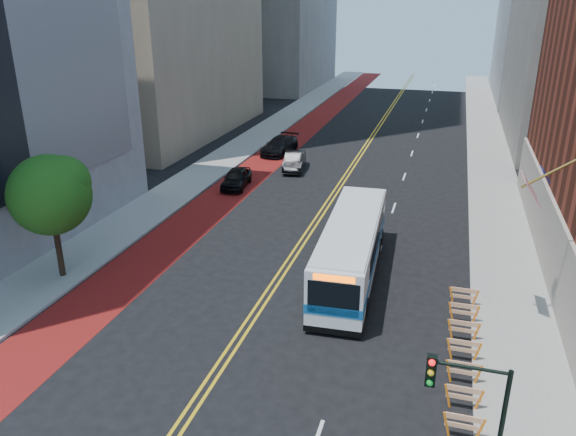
% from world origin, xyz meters
% --- Properties ---
extents(ground, '(160.00, 160.00, 0.00)m').
position_xyz_m(ground, '(0.00, 0.00, 0.00)').
color(ground, black).
rests_on(ground, ground).
extents(sidewalk_left, '(4.00, 140.00, 0.15)m').
position_xyz_m(sidewalk_left, '(-12.00, 30.00, 0.07)').
color(sidewalk_left, gray).
rests_on(sidewalk_left, ground).
extents(sidewalk_right, '(4.00, 140.00, 0.15)m').
position_xyz_m(sidewalk_right, '(12.00, 30.00, 0.07)').
color(sidewalk_right, gray).
rests_on(sidewalk_right, ground).
extents(bus_lane_paint, '(3.60, 140.00, 0.01)m').
position_xyz_m(bus_lane_paint, '(-8.10, 30.00, 0.00)').
color(bus_lane_paint, maroon).
rests_on(bus_lane_paint, ground).
extents(center_line_inner, '(0.14, 140.00, 0.01)m').
position_xyz_m(center_line_inner, '(-0.18, 30.00, 0.00)').
color(center_line_inner, gold).
rests_on(center_line_inner, ground).
extents(center_line_outer, '(0.14, 140.00, 0.01)m').
position_xyz_m(center_line_outer, '(0.18, 30.00, 0.00)').
color(center_line_outer, gold).
rests_on(center_line_outer, ground).
extents(lane_dashes, '(0.14, 98.20, 0.01)m').
position_xyz_m(lane_dashes, '(4.80, 38.00, 0.01)').
color(lane_dashes, silver).
rests_on(lane_dashes, ground).
extents(construction_barriers, '(1.42, 10.91, 1.00)m').
position_xyz_m(construction_barriers, '(9.60, 3.42, 0.68)').
color(construction_barriers, orange).
rests_on(construction_barriers, ground).
extents(street_tree, '(4.20, 4.20, 6.70)m').
position_xyz_m(street_tree, '(-11.24, 6.04, 4.91)').
color(street_tree, black).
rests_on(street_tree, sidewalk_left).
extents(traffic_signal, '(2.21, 0.34, 5.07)m').
position_xyz_m(traffic_signal, '(9.41, -3.51, 3.72)').
color(traffic_signal, black).
rests_on(traffic_signal, sidewalk_right).
extents(transit_bus, '(3.22, 12.18, 3.32)m').
position_xyz_m(transit_bus, '(3.72, 10.46, 1.73)').
color(transit_bus, silver).
rests_on(transit_bus, ground).
extents(car_a, '(2.25, 4.60, 1.51)m').
position_xyz_m(car_a, '(-7.91, 23.33, 0.75)').
color(car_a, black).
rests_on(car_a, ground).
extents(car_b, '(2.37, 4.91, 1.55)m').
position_xyz_m(car_b, '(-4.77, 29.38, 0.78)').
color(car_b, black).
rests_on(car_b, ground).
extents(car_c, '(2.84, 5.71, 1.59)m').
position_xyz_m(car_c, '(-7.66, 34.40, 0.80)').
color(car_c, black).
rests_on(car_c, ground).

